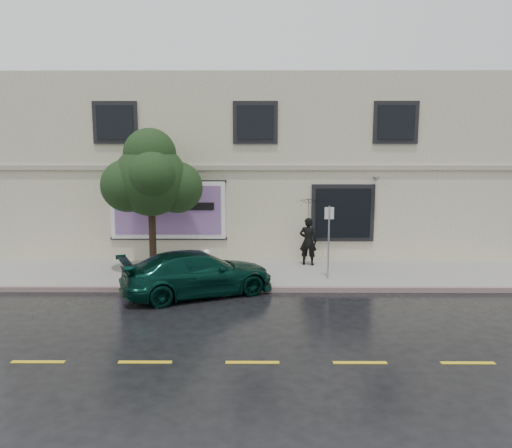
{
  "coord_description": "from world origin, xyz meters",
  "views": [
    {
      "loc": [
        0.13,
        -13.12,
        4.39
      ],
      "look_at": [
        0.04,
        2.2,
        1.97
      ],
      "focal_mm": 35.0,
      "sensor_mm": 36.0,
      "label": 1
    }
  ],
  "objects_px": {
    "car": "(198,273)",
    "fire_hydrant": "(207,262)",
    "street_tree": "(151,180)",
    "pedestrian": "(308,241)"
  },
  "relations": [
    {
      "from": "car",
      "to": "street_tree",
      "type": "height_order",
      "value": "street_tree"
    },
    {
      "from": "pedestrian",
      "to": "street_tree",
      "type": "bearing_deg",
      "value": 25.01
    },
    {
      "from": "car",
      "to": "fire_hydrant",
      "type": "distance_m",
      "value": 1.8
    },
    {
      "from": "pedestrian",
      "to": "street_tree",
      "type": "xyz_separation_m",
      "value": [
        -5.35,
        -0.95,
        2.24
      ]
    },
    {
      "from": "car",
      "to": "street_tree",
      "type": "xyz_separation_m",
      "value": [
        -1.79,
        2.21,
        2.6
      ]
    },
    {
      "from": "car",
      "to": "street_tree",
      "type": "relative_size",
      "value": 1.04
    },
    {
      "from": "car",
      "to": "pedestrian",
      "type": "xyz_separation_m",
      "value": [
        3.56,
        3.16,
        0.35
      ]
    },
    {
      "from": "car",
      "to": "street_tree",
      "type": "distance_m",
      "value": 3.85
    },
    {
      "from": "pedestrian",
      "to": "street_tree",
      "type": "distance_m",
      "value": 5.88
    },
    {
      "from": "car",
      "to": "pedestrian",
      "type": "relative_size",
      "value": 2.62
    }
  ]
}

